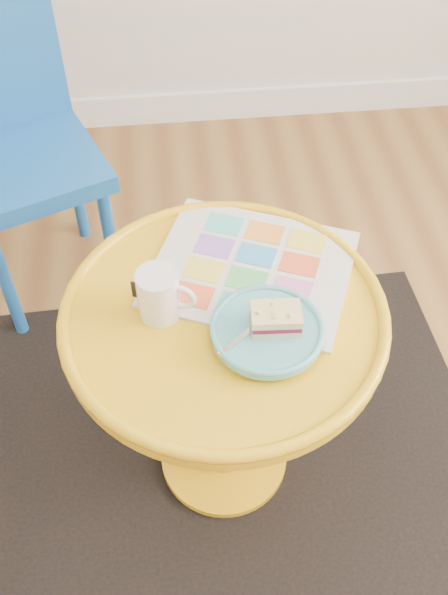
{
  "coord_description": "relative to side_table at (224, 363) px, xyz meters",
  "views": [
    {
      "loc": [
        0.15,
        -0.26,
        1.51
      ],
      "look_at": [
        0.23,
        0.51,
        0.61
      ],
      "focal_mm": 40.0,
      "sensor_mm": 36.0,
      "label": 1
    }
  ],
  "objects": [
    {
      "name": "rug",
      "position": [
        0.0,
        0.0,
        -0.41
      ],
      "size": [
        1.34,
        1.15,
        0.01
      ],
      "primitive_type": "cube",
      "rotation": [
        0.0,
        0.0,
        0.04
      ],
      "color": "black",
      "rests_on": "ground"
    },
    {
      "name": "side_table",
      "position": [
        0.0,
        0.0,
        0.0
      ],
      "size": [
        0.6,
        0.6,
        0.57
      ],
      "color": "gold",
      "rests_on": "ground"
    },
    {
      "name": "chair",
      "position": [
        -0.48,
        0.73,
        0.08
      ],
      "size": [
        0.49,
        0.49,
        0.85
      ],
      "rotation": [
        0.0,
        0.0,
        0.38
      ],
      "color": "#1958A7",
      "rests_on": "ground"
    },
    {
      "name": "newspaper",
      "position": [
        0.07,
        0.1,
        0.16
      ],
      "size": [
        0.47,
        0.44,
        0.01
      ],
      "primitive_type": "cube",
      "rotation": [
        0.0,
        0.0,
        -0.4
      ],
      "color": "silver",
      "rests_on": "side_table"
    },
    {
      "name": "mug",
      "position": [
        -0.11,
        0.01,
        0.21
      ],
      "size": [
        0.11,
        0.08,
        0.1
      ],
      "rotation": [
        0.0,
        0.0,
        -0.37
      ],
      "color": "white",
      "rests_on": "side_table"
    },
    {
      "name": "plate",
      "position": [
        0.07,
        -0.07,
        0.18
      ],
      "size": [
        0.2,
        0.2,
        0.02
      ],
      "color": "#50A4AA",
      "rests_on": "newspaper"
    },
    {
      "name": "cake_slice",
      "position": [
        0.08,
        -0.06,
        0.21
      ],
      "size": [
        0.09,
        0.06,
        0.04
      ],
      "rotation": [
        0.0,
        0.0,
        -0.06
      ],
      "color": "#D3BC8C",
      "rests_on": "plate"
    },
    {
      "name": "fork",
      "position": [
        0.04,
        -0.07,
        0.19
      ],
      "size": [
        0.12,
        0.1,
        0.0
      ],
      "rotation": [
        0.0,
        0.0,
        -0.9
      ],
      "color": "silver",
      "rests_on": "plate"
    }
  ]
}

